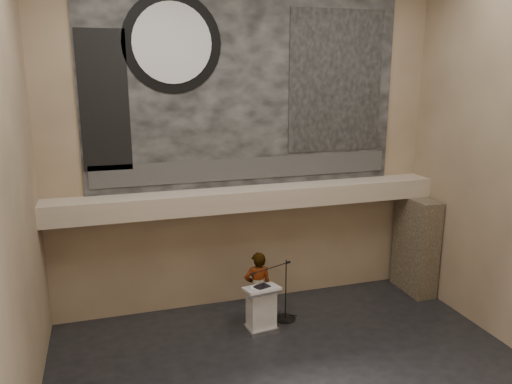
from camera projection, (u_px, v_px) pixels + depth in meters
name	position (u px, v px, depth m)	size (l,w,h in m)	color
floor	(303.00, 384.00, 9.97)	(10.00, 10.00, 0.00)	black
wall_back	(247.00, 145.00, 12.66)	(10.00, 0.02, 8.50)	#7C654E
wall_front	(457.00, 252.00, 5.24)	(10.00, 0.02, 8.50)	#7C654E
wall_left	(2.00, 196.00, 7.52)	(0.02, 8.00, 8.50)	#7C654E
soffit	(251.00, 198.00, 12.60)	(10.00, 0.80, 0.50)	tan
sprinkler_left	(189.00, 214.00, 12.17)	(0.04, 0.04, 0.06)	#B2893D
sprinkler_right	(321.00, 203.00, 13.17)	(0.04, 0.04, 0.06)	#B2893D
banner	(247.00, 87.00, 12.29)	(8.00, 0.05, 5.00)	black
banner_text_strip	(248.00, 168.00, 12.74)	(7.76, 0.02, 0.55)	#2F2F2F
banner_clock_rim	(172.00, 43.00, 11.50)	(2.30, 2.30, 0.02)	black
banner_clock_face	(172.00, 43.00, 11.48)	(1.84, 1.84, 0.02)	silver
banner_building_print	(336.00, 82.00, 12.91)	(2.60, 0.02, 3.60)	black
banner_brick_print	(104.00, 102.00, 11.35)	(1.10, 0.02, 3.20)	black
stone_pier	(416.00, 245.00, 13.90)	(0.60, 1.40, 2.70)	#413628
lectern	(261.00, 308.00, 11.94)	(0.87, 0.67, 1.14)	silver
binder	(262.00, 287.00, 11.78)	(0.33, 0.27, 0.04)	black
papers	(256.00, 288.00, 11.75)	(0.22, 0.30, 0.01)	white
speaker_person	(258.00, 288.00, 12.18)	(0.67, 0.44, 1.84)	silver
mic_stand	(284.00, 311.00, 12.48)	(1.30, 0.69, 1.59)	black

